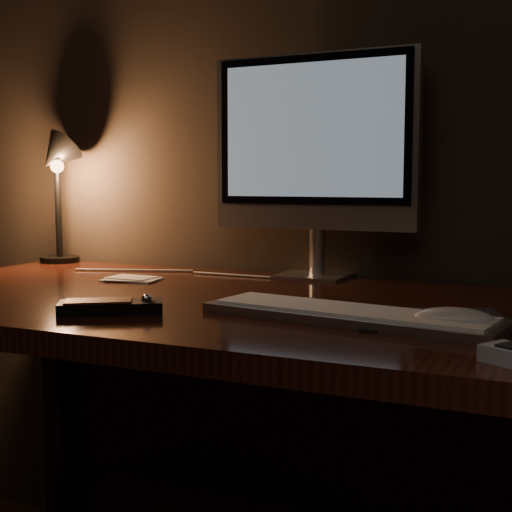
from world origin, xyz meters
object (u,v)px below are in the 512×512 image
at_px(monitor, 314,147).
at_px(keyboard, 350,314).
at_px(media_remote, 111,307).
at_px(desk_lamp, 57,174).
at_px(mouse, 454,321).
at_px(desk, 275,360).

xyz_separation_m(monitor, keyboard, (0.22, -0.44, -0.29)).
height_order(media_remote, desk_lamp, desk_lamp).
distance_m(keyboard, mouse, 0.16).
distance_m(desk, desk_lamp, 0.84).
height_order(keyboard, mouse, mouse).
relative_size(desk, monitor, 3.22).
height_order(desk, desk_lamp, desk_lamp).
bearing_deg(media_remote, desk_lamp, 103.67).
xyz_separation_m(monitor, media_remote, (-0.16, -0.55, -0.28)).
distance_m(desk, mouse, 0.43).
xyz_separation_m(desk, desk_lamp, (-0.72, 0.23, 0.36)).
distance_m(mouse, media_remote, 0.55).
xyz_separation_m(desk, monitor, (-0.02, 0.26, 0.42)).
bearing_deg(media_remote, mouse, -20.84).
bearing_deg(desk, desk_lamp, 161.98).
height_order(mouse, media_remote, media_remote).
bearing_deg(mouse, desk, 145.75).
bearing_deg(keyboard, mouse, 6.61).
height_order(desk, mouse, mouse).
distance_m(monitor, mouse, 0.65).
bearing_deg(media_remote, keyboard, -15.40).
xyz_separation_m(monitor, desk_lamp, (-0.70, -0.03, -0.06)).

